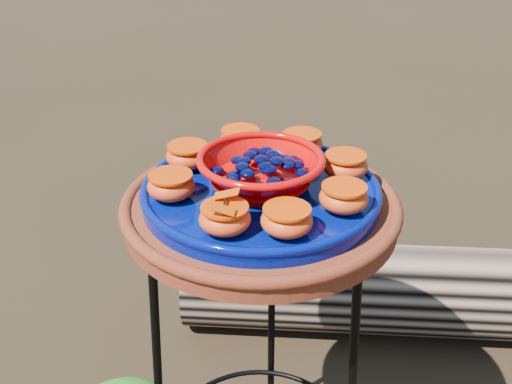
# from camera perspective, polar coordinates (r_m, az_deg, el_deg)

# --- Properties ---
(plant_stand) EXTENTS (0.44, 0.44, 0.70)m
(plant_stand) POSITION_cam_1_polar(r_m,az_deg,el_deg) (1.33, 0.36, -15.51)
(plant_stand) COLOR black
(plant_stand) RESTS_ON ground
(terracotta_saucer) EXTENTS (0.47, 0.47, 0.04)m
(terracotta_saucer) POSITION_cam_1_polar(r_m,az_deg,el_deg) (1.11, 0.42, -1.65)
(terracotta_saucer) COLOR #531B0A
(terracotta_saucer) RESTS_ON plant_stand
(cobalt_plate) EXTENTS (0.40, 0.40, 0.03)m
(cobalt_plate) POSITION_cam_1_polar(r_m,az_deg,el_deg) (1.09, 0.42, -0.18)
(cobalt_plate) COLOR #000443
(cobalt_plate) RESTS_ON terracotta_saucer
(red_bowl) EXTENTS (0.20, 0.20, 0.06)m
(red_bowl) POSITION_cam_1_polar(r_m,az_deg,el_deg) (1.07, 0.43, 1.76)
(red_bowl) COLOR #C10604
(red_bowl) RESTS_ON cobalt_plate
(glass_gems) EXTENTS (0.16, 0.16, 0.03)m
(glass_gems) POSITION_cam_1_polar(r_m,az_deg,el_deg) (1.05, 0.44, 3.77)
(glass_gems) COLOR black
(glass_gems) RESTS_ON red_bowl
(orange_half_0) EXTENTS (0.08, 0.08, 0.04)m
(orange_half_0) POSITION_cam_1_polar(r_m,az_deg,el_deg) (0.95, -2.78, -2.41)
(orange_half_0) COLOR red
(orange_half_0) RESTS_ON cobalt_plate
(orange_half_1) EXTENTS (0.08, 0.08, 0.04)m
(orange_half_1) POSITION_cam_1_polar(r_m,az_deg,el_deg) (0.95, 2.75, -2.58)
(orange_half_1) COLOR red
(orange_half_1) RESTS_ON cobalt_plate
(orange_half_2) EXTENTS (0.08, 0.08, 0.04)m
(orange_half_2) POSITION_cam_1_polar(r_m,az_deg,el_deg) (1.02, 7.80, -0.54)
(orange_half_2) COLOR red
(orange_half_2) RESTS_ON cobalt_plate
(orange_half_3) EXTENTS (0.08, 0.08, 0.04)m
(orange_half_3) POSITION_cam_1_polar(r_m,az_deg,el_deg) (1.12, 7.93, 2.31)
(orange_half_3) COLOR red
(orange_half_3) RESTS_ON cobalt_plate
(orange_half_4) EXTENTS (0.08, 0.08, 0.04)m
(orange_half_4) POSITION_cam_1_polar(r_m,az_deg,el_deg) (1.20, 4.09, 4.29)
(orange_half_4) COLOR red
(orange_half_4) RESTS_ON cobalt_plate
(orange_half_5) EXTENTS (0.08, 0.08, 0.04)m
(orange_half_5) POSITION_cam_1_polar(r_m,az_deg,el_deg) (1.21, -1.39, 4.62)
(orange_half_5) COLOR red
(orange_half_5) RESTS_ON cobalt_plate
(orange_half_6) EXTENTS (0.08, 0.08, 0.04)m
(orange_half_6) POSITION_cam_1_polar(r_m,az_deg,el_deg) (1.15, -6.08, 3.19)
(orange_half_6) COLOR red
(orange_half_6) RESTS_ON cobalt_plate
(orange_half_7) EXTENTS (0.08, 0.08, 0.04)m
(orange_half_7) POSITION_cam_1_polar(r_m,az_deg,el_deg) (1.05, -7.56, 0.51)
(orange_half_7) COLOR red
(orange_half_7) RESTS_ON cobalt_plate
(butterfly) EXTENTS (0.08, 0.05, 0.01)m
(butterfly) POSITION_cam_1_polar(r_m,az_deg,el_deg) (0.94, -2.82, -0.90)
(butterfly) COLOR #BB3F04
(butterfly) RESTS_ON orange_half_0
(driftwood_log) EXTENTS (1.43, 0.46, 0.26)m
(driftwood_log) POSITION_cam_1_polar(r_m,az_deg,el_deg) (1.95, 14.96, -8.49)
(driftwood_log) COLOR black
(driftwood_log) RESTS_ON ground
(foliage_back) EXTENTS (0.29, 0.29, 0.15)m
(foliage_back) POSITION_cam_1_polar(r_m,az_deg,el_deg) (1.99, 0.00, -8.70)
(foliage_back) COLOR #185917
(foliage_back) RESTS_ON ground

